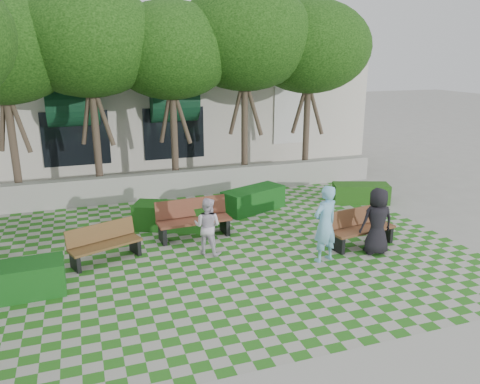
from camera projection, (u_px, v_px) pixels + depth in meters
name	position (u px, v px, depth m)	size (l,w,h in m)	color
ground	(241.00, 267.00, 11.17)	(90.00, 90.00, 0.00)	gray
lawn	(228.00, 251.00, 12.08)	(12.00, 12.00, 0.00)	#2B721E
retaining_wall	(184.00, 183.00, 16.66)	(15.00, 0.36, 0.90)	#9E9B93
bench_east	(360.00, 228.00, 12.35)	(1.92, 0.89, 0.97)	brown
bench_mid	(193.00, 219.00, 12.87)	(2.05, 0.79, 1.06)	brown
bench_west	(104.00, 244.00, 11.40)	(1.83, 1.15, 0.91)	brown
hedge_east	(361.00, 193.00, 15.92)	(1.85, 0.74, 0.65)	#1C4A13
hedge_midright	(253.00, 199.00, 15.10)	(2.09, 0.84, 0.73)	#124617
hedge_midleft	(172.00, 216.00, 13.55)	(2.13, 0.85, 0.74)	#154612
hedge_west	(13.00, 281.00, 9.71)	(2.04, 0.81, 0.71)	#134717
person_blue	(325.00, 224.00, 11.25)	(0.70, 0.46, 1.92)	#7EC0E6
person_dark	(377.00, 221.00, 11.72)	(0.84, 0.55, 1.72)	black
person_white	(207.00, 226.00, 11.72)	(0.72, 0.56, 1.48)	silver
tree_row	(121.00, 44.00, 14.51)	(17.70, 13.40, 7.41)	#47382B
building	(166.00, 103.00, 23.50)	(18.00, 8.92, 5.15)	beige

